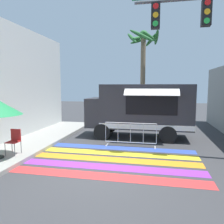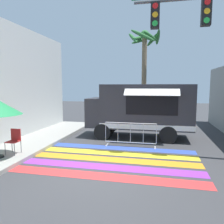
# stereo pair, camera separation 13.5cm
# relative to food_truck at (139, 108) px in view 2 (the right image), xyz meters

# --- Properties ---
(ground_plane) EXTENTS (60.00, 60.00, 0.00)m
(ground_plane) POSITION_rel_food_truck_xyz_m (-0.66, -4.80, -1.57)
(ground_plane) COLOR #38383A
(crosswalk_painted) EXTENTS (6.40, 3.60, 0.01)m
(crosswalk_painted) POSITION_rel_food_truck_xyz_m (-0.66, -3.72, -1.56)
(crosswalk_painted) COLOR red
(crosswalk_painted) RESTS_ON ground_plane
(food_truck) EXTENTS (5.29, 2.51, 2.75)m
(food_truck) POSITION_rel_food_truck_xyz_m (0.00, 0.00, 0.00)
(food_truck) COLOR #2D2D33
(food_truck) RESTS_ON ground_plane
(traffic_signal_pole) EXTENTS (4.03, 0.29, 6.07)m
(traffic_signal_pole) POSITION_rel_food_truck_xyz_m (2.60, -2.83, 2.80)
(traffic_signal_pole) COLOR #515456
(traffic_signal_pole) RESTS_ON ground_plane
(folding_chair) EXTENTS (0.41, 0.41, 0.92)m
(folding_chair) POSITION_rel_food_truck_xyz_m (-4.26, -4.19, -0.87)
(folding_chair) COLOR #4C4C51
(folding_chair) RESTS_ON sidewalk_left
(barricade_front) EXTENTS (2.27, 0.44, 1.08)m
(barricade_front) POSITION_rel_food_truck_xyz_m (-0.18, -1.87, -1.03)
(barricade_front) COLOR #B7BABF
(barricade_front) RESTS_ON ground_plane
(palm_tree) EXTENTS (2.35, 2.31, 6.52)m
(palm_tree) POSITION_rel_food_truck_xyz_m (-0.06, 4.49, 3.10)
(palm_tree) COLOR #7A664C
(palm_tree) RESTS_ON ground_plane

